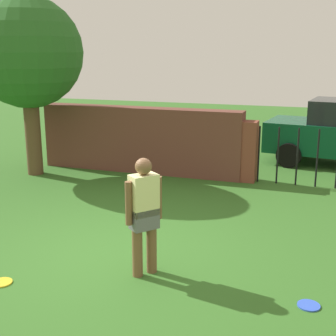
{
  "coord_description": "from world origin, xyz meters",
  "views": [
    {
      "loc": [
        2.83,
        -5.81,
        2.96
      ],
      "look_at": [
        0.32,
        1.48,
        1.0
      ],
      "focal_mm": 49.65,
      "sensor_mm": 36.0,
      "label": 1
    }
  ],
  "objects_px": {
    "tree": "(27,54)",
    "frisbee_blue": "(309,305)",
    "frisbee_yellow": "(2,282)",
    "person": "(144,211)"
  },
  "relations": [
    {
      "from": "tree",
      "to": "frisbee_blue",
      "type": "xyz_separation_m",
      "value": [
        6.66,
        -4.19,
        -2.87
      ]
    },
    {
      "from": "tree",
      "to": "frisbee_blue",
      "type": "height_order",
      "value": "tree"
    },
    {
      "from": "frisbee_yellow",
      "to": "person",
      "type": "bearing_deg",
      "value": 27.15
    },
    {
      "from": "frisbee_yellow",
      "to": "frisbee_blue",
      "type": "distance_m",
      "value": 3.9
    },
    {
      "from": "frisbee_blue",
      "to": "person",
      "type": "bearing_deg",
      "value": 176.25
    },
    {
      "from": "frisbee_blue",
      "to": "frisbee_yellow",
      "type": "bearing_deg",
      "value": -169.39
    },
    {
      "from": "frisbee_yellow",
      "to": "frisbee_blue",
      "type": "relative_size",
      "value": 1.0
    },
    {
      "from": "tree",
      "to": "person",
      "type": "distance_m",
      "value": 6.37
    },
    {
      "from": "tree",
      "to": "person",
      "type": "height_order",
      "value": "tree"
    },
    {
      "from": "tree",
      "to": "frisbee_blue",
      "type": "relative_size",
      "value": 15.57
    }
  ]
}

